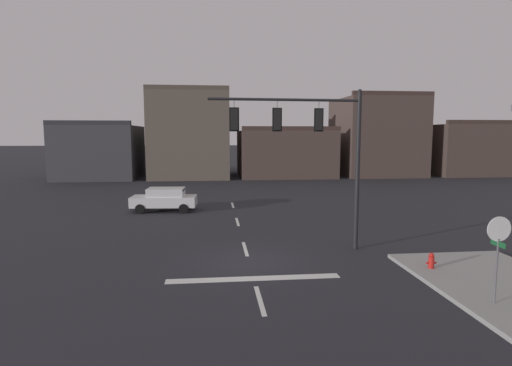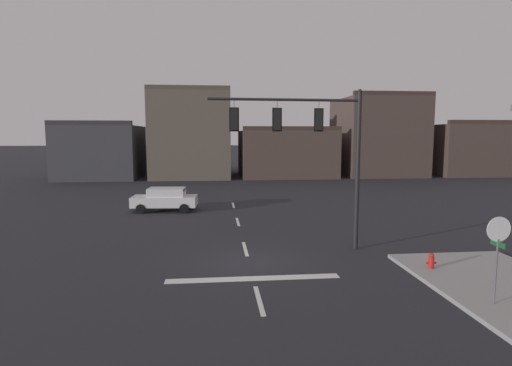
% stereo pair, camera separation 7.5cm
% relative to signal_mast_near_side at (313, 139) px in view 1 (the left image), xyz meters
% --- Properties ---
extents(ground_plane, '(400.00, 400.00, 0.00)m').
position_rel_signal_mast_near_side_xyz_m(ground_plane, '(-2.97, -1.42, -5.07)').
color(ground_plane, '#232328').
extents(sidewalk_near_corner, '(5.00, 8.00, 0.15)m').
position_rel_signal_mast_near_side_xyz_m(sidewalk_near_corner, '(5.52, -5.42, -5.00)').
color(sidewalk_near_corner, gray).
rests_on(sidewalk_near_corner, ground).
extents(stop_bar_paint, '(6.40, 0.50, 0.01)m').
position_rel_signal_mast_near_side_xyz_m(stop_bar_paint, '(-2.97, -3.42, -5.07)').
color(stop_bar_paint, silver).
rests_on(stop_bar_paint, ground).
extents(lane_centreline, '(0.16, 26.40, 0.01)m').
position_rel_signal_mast_near_side_xyz_m(lane_centreline, '(-2.97, 0.58, -5.07)').
color(lane_centreline, silver).
rests_on(lane_centreline, ground).
extents(signal_mast_near_side, '(6.82, 0.51, 7.27)m').
position_rel_signal_mast_near_side_xyz_m(signal_mast_near_side, '(0.00, 0.00, 0.00)').
color(signal_mast_near_side, black).
rests_on(signal_mast_near_side, ground).
extents(stop_sign, '(0.76, 0.64, 2.83)m').
position_rel_signal_mast_near_side_xyz_m(stop_sign, '(4.06, -6.74, -2.93)').
color(stop_sign, '#56565B').
rests_on(stop_sign, ground).
extents(car_lot_nearside, '(4.55, 2.14, 1.61)m').
position_rel_signal_mast_near_side_xyz_m(car_lot_nearside, '(-7.76, 10.67, -4.21)').
color(car_lot_nearside, silver).
rests_on(car_lot_nearside, ground).
extents(fire_hydrant, '(0.40, 0.30, 0.75)m').
position_rel_signal_mast_near_side_xyz_m(fire_hydrant, '(3.90, -3.38, -4.74)').
color(fire_hydrant, red).
rests_on(fire_hydrant, ground).
extents(building_row, '(56.92, 13.32, 10.81)m').
position_rel_signal_mast_near_side_xyz_m(building_row, '(5.58, 35.19, -0.90)').
color(building_row, '#38383D').
rests_on(building_row, ground).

